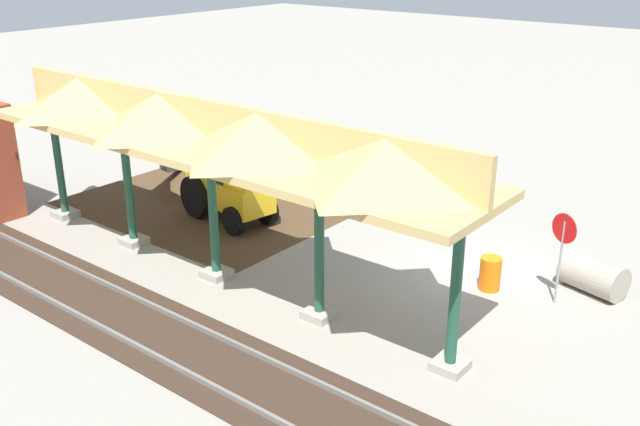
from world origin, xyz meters
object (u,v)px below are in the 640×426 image
stop_sign (563,239)px  concrete_pipe (593,275)px  backhoe (227,182)px  traffic_barrel (490,273)px

stop_sign → concrete_pipe: size_ratio=1.36×
backhoe → concrete_pipe: size_ratio=3.05×
concrete_pipe → traffic_barrel: 2.65m
stop_sign → backhoe: 10.74m
stop_sign → concrete_pipe: 1.81m
backhoe → stop_sign: bearing=-174.4°
concrete_pipe → traffic_barrel: (2.16, 1.53, -0.02)m
backhoe → traffic_barrel: 9.09m
traffic_barrel → backhoe: bearing=4.3°
stop_sign → backhoe: backhoe is taller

